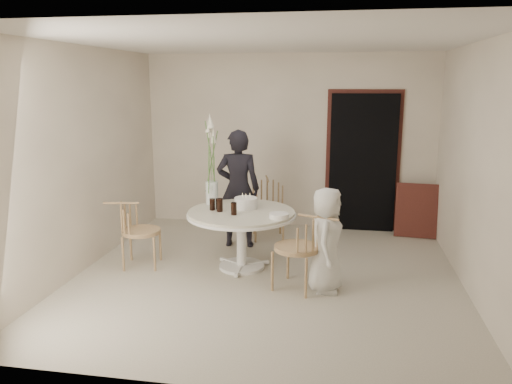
% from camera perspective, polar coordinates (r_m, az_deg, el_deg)
% --- Properties ---
extents(ground, '(4.50, 4.50, 0.00)m').
position_cam_1_polar(ground, '(6.02, 1.19, -9.67)').
color(ground, beige).
rests_on(ground, ground).
extents(room_shell, '(4.50, 4.50, 4.50)m').
position_cam_1_polar(room_shell, '(5.61, 1.26, 5.83)').
color(room_shell, silver).
rests_on(room_shell, ground).
extents(doorway, '(1.00, 0.10, 2.10)m').
position_cam_1_polar(doorway, '(7.80, 12.09, 3.23)').
color(doorway, black).
rests_on(doorway, ground).
extents(door_trim, '(1.12, 0.03, 2.22)m').
position_cam_1_polar(door_trim, '(7.83, 12.10, 3.71)').
color(door_trim, '#55221D').
rests_on(door_trim, ground).
extents(table, '(1.33, 1.33, 0.73)m').
position_cam_1_polar(table, '(6.11, -1.68, -3.22)').
color(table, white).
rests_on(table, ground).
extents(picture_frame, '(0.62, 0.24, 0.80)m').
position_cam_1_polar(picture_frame, '(7.77, 17.84, -2.03)').
color(picture_frame, '#55221D').
rests_on(picture_frame, ground).
extents(chair_far, '(0.55, 0.58, 0.87)m').
position_cam_1_polar(chair_far, '(7.41, 1.36, -0.82)').
color(chair_far, tan).
rests_on(chair_far, ground).
extents(chair_right, '(0.62, 0.59, 0.88)m').
position_cam_1_polar(chair_right, '(5.50, 5.89, -5.65)').
color(chair_right, tan).
rests_on(chair_right, ground).
extents(chair_left, '(0.54, 0.51, 0.83)m').
position_cam_1_polar(chair_left, '(6.39, -14.04, -3.63)').
color(chair_left, tan).
rests_on(chair_left, ground).
extents(girl, '(0.63, 0.45, 1.64)m').
position_cam_1_polar(girl, '(6.91, -2.04, 0.38)').
color(girl, black).
rests_on(girl, ground).
extents(boy, '(0.41, 0.59, 1.17)m').
position_cam_1_polar(boy, '(5.52, 8.02, -5.46)').
color(boy, silver).
rests_on(boy, ground).
extents(birthday_cake, '(0.28, 0.28, 0.19)m').
position_cam_1_polar(birthday_cake, '(6.19, -1.17, -1.27)').
color(birthday_cake, silver).
rests_on(birthday_cake, table).
extents(cola_tumbler_a, '(0.09, 0.09, 0.16)m').
position_cam_1_polar(cola_tumbler_a, '(6.06, -4.17, -1.50)').
color(cola_tumbler_a, black).
rests_on(cola_tumbler_a, table).
extents(cola_tumbler_b, '(0.08, 0.08, 0.15)m').
position_cam_1_polar(cola_tumbler_b, '(5.90, -2.55, -1.92)').
color(cola_tumbler_b, black).
rests_on(cola_tumbler_b, table).
extents(cola_tumbler_c, '(0.07, 0.07, 0.14)m').
position_cam_1_polar(cola_tumbler_c, '(6.13, -5.02, -1.41)').
color(cola_tumbler_c, black).
rests_on(cola_tumbler_c, table).
extents(cola_tumbler_d, '(0.08, 0.08, 0.13)m').
position_cam_1_polar(cola_tumbler_d, '(6.18, -4.34, -1.34)').
color(cola_tumbler_d, black).
rests_on(cola_tumbler_d, table).
extents(plate_stack, '(0.27, 0.27, 0.06)m').
position_cam_1_polar(plate_stack, '(5.76, 2.63, -2.74)').
color(plate_stack, white).
rests_on(plate_stack, table).
extents(flower_vase, '(0.16, 0.16, 1.17)m').
position_cam_1_polar(flower_vase, '(6.36, -5.11, 2.58)').
color(flower_vase, silver).
rests_on(flower_vase, table).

